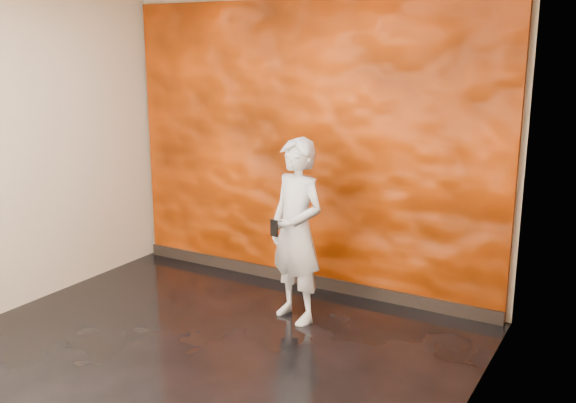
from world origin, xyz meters
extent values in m
cube|color=black|center=(0.00, 0.00, -0.01)|extent=(4.00, 4.00, 0.01)
cube|color=#BDAD97|center=(0.00, 2.00, 1.40)|extent=(4.00, 0.02, 2.80)
cube|color=#BDAD97|center=(2.00, 0.00, 1.40)|extent=(0.02, 4.00, 2.80)
cube|color=#D74102|center=(0.00, 1.96, 1.38)|extent=(3.90, 0.06, 2.75)
cube|color=black|center=(0.00, 1.92, 0.06)|extent=(3.90, 0.04, 0.12)
imported|color=#A6ABB7|center=(0.33, 1.17, 0.80)|extent=(0.67, 0.55, 1.59)
cube|color=black|center=(0.27, 0.91, 0.88)|extent=(0.08, 0.03, 0.14)
camera|label=1|loc=(2.88, -3.40, 2.32)|focal=40.00mm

